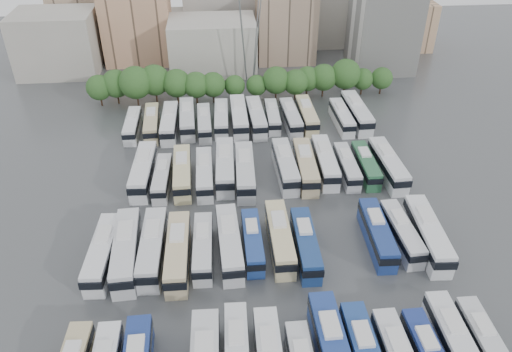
{
  "coord_description": "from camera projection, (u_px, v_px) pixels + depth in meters",
  "views": [
    {
      "loc": [
        -5.77,
        -55.1,
        45.76
      ],
      "look_at": [
        -0.26,
        8.41,
        3.0
      ],
      "focal_mm": 35.0,
      "sensor_mm": 36.0,
      "label": 1
    }
  ],
  "objects": [
    {
      "name": "bus_r0_s8",
      "position": [
        332.0,
        350.0,
        51.65
      ],
      "size": [
        3.03,
        13.28,
        4.16
      ],
      "rotation": [
        0.0,
        0.0,
        0.01
      ],
      "color": "navy",
      "rests_on": "ground"
    },
    {
      "name": "bus_r3_s3",
      "position": [
        187.0,
        119.0,
        95.01
      ],
      "size": [
        3.24,
        12.73,
        3.96
      ],
      "rotation": [
        0.0,
        0.0,
        0.04
      ],
      "color": "silver",
      "rests_on": "ground"
    },
    {
      "name": "bus_r1_s3",
      "position": [
        178.0,
        252.0,
        63.97
      ],
      "size": [
        2.95,
        13.08,
        4.1
      ],
      "rotation": [
        0.0,
        0.0,
        -0.01
      ],
      "color": "beige",
      "rests_on": "ground"
    },
    {
      "name": "bus_r2_s2",
      "position": [
        162.0,
        178.0,
        78.73
      ],
      "size": [
        2.75,
        10.86,
        3.38
      ],
      "rotation": [
        0.0,
        0.0,
        -0.04
      ],
      "color": "silver",
      "rests_on": "ground"
    },
    {
      "name": "bus_r2_s1",
      "position": [
        143.0,
        171.0,
        79.77
      ],
      "size": [
        3.46,
        13.45,
        4.19
      ],
      "rotation": [
        0.0,
        0.0,
        -0.04
      ],
      "color": "white",
      "rests_on": "ground"
    },
    {
      "name": "bus_r1_s1",
      "position": [
        126.0,
        250.0,
        64.12
      ],
      "size": [
        3.66,
        13.8,
        4.29
      ],
      "rotation": [
        0.0,
        0.0,
        0.05
      ],
      "color": "silver",
      "rests_on": "ground"
    },
    {
      "name": "bus_r2_s12",
      "position": [
        366.0,
        165.0,
        81.78
      ],
      "size": [
        2.56,
        11.3,
        3.54
      ],
      "rotation": [
        0.0,
        0.0,
        -0.01
      ],
      "color": "#2B653F",
      "rests_on": "ground"
    },
    {
      "name": "bus_r2_s10",
      "position": [
        325.0,
        162.0,
        82.13
      ],
      "size": [
        3.14,
        12.93,
        4.03
      ],
      "rotation": [
        0.0,
        0.0,
        -0.03
      ],
      "color": "silver",
      "rests_on": "ground"
    },
    {
      "name": "bus_r2_s11",
      "position": [
        347.0,
        166.0,
        81.5
      ],
      "size": [
        2.53,
        11.16,
        3.49
      ],
      "rotation": [
        0.0,
        0.0,
        -0.01
      ],
      "color": "silver",
      "rests_on": "ground"
    },
    {
      "name": "bus_r3_s0",
      "position": [
        132.0,
        125.0,
        93.37
      ],
      "size": [
        2.38,
        10.88,
        3.41
      ],
      "rotation": [
        0.0,
        0.0,
        -0.0
      ],
      "color": "white",
      "rests_on": "ground"
    },
    {
      "name": "bus_r1_s5",
      "position": [
        229.0,
        243.0,
        65.52
      ],
      "size": [
        3.36,
        13.01,
        4.05
      ],
      "rotation": [
        0.0,
        0.0,
        0.04
      ],
      "color": "silver",
      "rests_on": "ground"
    },
    {
      "name": "bus_r1_s6",
      "position": [
        253.0,
        241.0,
        66.17
      ],
      "size": [
        2.44,
        10.98,
        3.44
      ],
      "rotation": [
        0.0,
        0.0,
        0.0
      ],
      "color": "navy",
      "rests_on": "ground"
    },
    {
      "name": "bus_r1_s4",
      "position": [
        203.0,
        247.0,
        65.12
      ],
      "size": [
        2.71,
        11.43,
        3.57
      ],
      "rotation": [
        0.0,
        0.0,
        -0.02
      ],
      "color": "silver",
      "rests_on": "ground"
    },
    {
      "name": "bus_r2_s6",
      "position": [
        245.0,
        171.0,
        79.64
      ],
      "size": [
        3.37,
        13.5,
        4.21
      ],
      "rotation": [
        0.0,
        0.0,
        -0.03
      ],
      "color": "silver",
      "rests_on": "ground"
    },
    {
      "name": "bus_r1_s7",
      "position": [
        280.0,
        237.0,
        66.4
      ],
      "size": [
        2.82,
        12.8,
        4.01
      ],
      "rotation": [
        0.0,
        0.0,
        0.0
      ],
      "color": "beige",
      "rests_on": "ground"
    },
    {
      "name": "bus_r3_s8",
      "position": [
        272.0,
        116.0,
        96.37
      ],
      "size": [
        2.58,
        10.84,
        3.39
      ],
      "rotation": [
        0.0,
        0.0,
        -0.02
      ],
      "color": "silver",
      "rests_on": "ground"
    },
    {
      "name": "bus_r2_s13",
      "position": [
        388.0,
        165.0,
        81.29
      ],
      "size": [
        3.32,
        13.19,
        4.11
      ],
      "rotation": [
        0.0,
        0.0,
        0.04
      ],
      "color": "silver",
      "rests_on": "ground"
    },
    {
      "name": "bus_r3_s10",
      "position": [
        307.0,
        115.0,
        96.41
      ],
      "size": [
        2.81,
        12.3,
        3.85
      ],
      "rotation": [
        0.0,
        0.0,
        0.01
      ],
      "color": "beige",
      "rests_on": "ground"
    },
    {
      "name": "bus_r2_s8",
      "position": [
        285.0,
        166.0,
        81.11
      ],
      "size": [
        3.13,
        13.02,
        4.06
      ],
      "rotation": [
        0.0,
        0.0,
        0.02
      ],
      "color": "silver",
      "rests_on": "ground"
    },
    {
      "name": "bus_r3_s4",
      "position": [
        204.0,
        123.0,
        94.08
      ],
      "size": [
        2.78,
        11.39,
        3.56
      ],
      "rotation": [
        0.0,
        0.0,
        0.03
      ],
      "color": "silver",
      "rests_on": "ground"
    },
    {
      "name": "electricity_pylon",
      "position": [
        249.0,
        0.0,
        102.61
      ],
      "size": [
        9.0,
        6.91,
        33.83
      ],
      "color": "slate",
      "rests_on": "ground"
    },
    {
      "name": "bus_r3_s5",
      "position": [
        221.0,
        118.0,
        95.31
      ],
      "size": [
        2.91,
        11.93,
        3.72
      ],
      "rotation": [
        0.0,
        0.0,
        -0.03
      ],
      "color": "silver",
      "rests_on": "ground"
    },
    {
      "name": "bus_r2_s4",
      "position": [
        205.0,
        174.0,
        79.41
      ],
      "size": [
        2.72,
        11.98,
        3.75
      ],
      "rotation": [
        0.0,
        0.0,
        0.01
      ],
      "color": "silver",
      "rests_on": "ground"
    },
    {
      "name": "bus_r2_s9",
      "position": [
        306.0,
        166.0,
        80.99
      ],
      "size": [
        3.3,
        13.19,
        4.11
      ],
      "rotation": [
        0.0,
        0.0,
        -0.03
      ],
      "color": "#C5B287",
      "rests_on": "ground"
    },
    {
      "name": "bus_r3_s12",
      "position": [
        342.0,
        117.0,
        95.91
      ],
      "size": [
        2.76,
        11.58,
        3.62
      ],
      "rotation": [
        0.0,
        0.0,
        0.02
      ],
      "color": "white",
      "rests_on": "ground"
    },
    {
      "name": "bus_r3_s1",
      "position": [
        152.0,
        123.0,
        93.79
      ],
      "size": [
        3.16,
        11.95,
        3.71
      ],
      "rotation": [
        0.0,
        0.0,
        0.05
      ],
      "color": "#C4B487",
      "rests_on": "ground"
    },
    {
      "name": "bus_r2_s5",
      "position": [
        225.0,
        166.0,
        80.84
      ],
      "size": [
        3.33,
        13.47,
        4.2
      ],
      "rotation": [
        0.0,
        0.0,
        -0.03
      ],
      "color": "silver",
      "rests_on": "ground"
    },
    {
      "name": "bus_r3_s6",
      "position": [
        239.0,
        117.0,
        95.45
      ],
      "size": [
        2.97,
        13.32,
        4.17
      ],
      "rotation": [
        0.0,
        0.0,
        0.01
      ],
      "color": "silver",
      "rests_on": "ground"
    },
    {
      "name": "bus_r1_s0",
      "position": [
        103.0,
        253.0,
        63.99
      ],
      "size": [
        3.38,
        12.73,
        3.95
      ],
      "rotation": [
        0.0,
        0.0,
        -0.05
      ],
      "color": "white",
      "rests_on": "ground"
    },
    {
      "name": "bus_r1_s12",
      "position": [
        402.0,
        233.0,
        67.52
      ],
      "size": [
        3.02,
        11.64,
        3.62
      ],
      "rotation": [
        0.0,
        0.0,
        0.04
      ],
      "color": "silver",
      "rests_on": "ground"
    },
    {
      "name": "bus_r3_s7",
      "position": [
        256.0,
        117.0,
        95.48
      ],
      "size": [
        3.27,
        12.82,
        3.99
      ],
      "rotation": [
        0.0,
        0.0,
        0.04
      ],
      "color": "silver",
      "rests_on": "ground"
    },
    {
      "name": "bus_r0_s13",
      "position": [
        485.0,
        344.0,
        52.57
      ],
      "size": [
        2.55,
        11.12,
        3.48
      ],
      "rotation": [
        0.0,
        0.0,
        -0.01
      ],
      "color": "silver",
      "rests_on": "ground"
    },
    {
      "name": "bus_r3_s9",
      "position": [
        291.0,
        117.0,
        95.7
      ],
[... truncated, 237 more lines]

